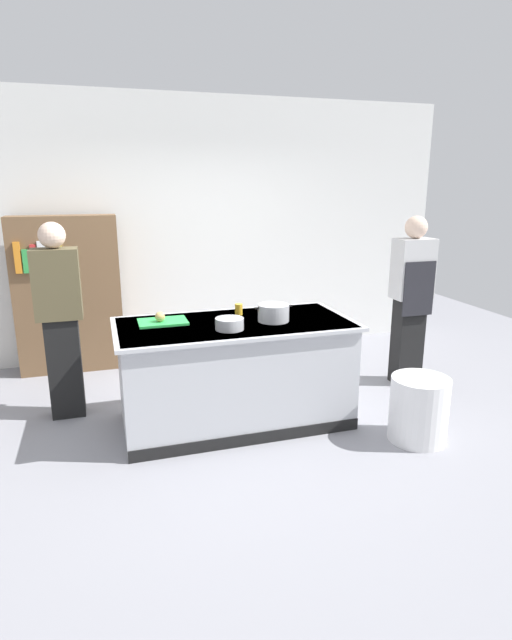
# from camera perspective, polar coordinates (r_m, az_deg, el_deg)

# --- Properties ---
(ground_plane) EXTENTS (10.00, 10.00, 0.00)m
(ground_plane) POSITION_cam_1_polar(r_m,az_deg,el_deg) (4.60, -2.28, -11.14)
(ground_plane) COLOR gray
(back_wall) EXTENTS (6.40, 0.12, 3.00)m
(back_wall) POSITION_cam_1_polar(r_m,az_deg,el_deg) (6.21, -7.51, 10.00)
(back_wall) COLOR white
(back_wall) RESTS_ON ground_plane
(counter_island) EXTENTS (1.98, 0.98, 0.90)m
(counter_island) POSITION_cam_1_polar(r_m,az_deg,el_deg) (4.42, -2.34, -5.72)
(counter_island) COLOR #B7BABF
(counter_island) RESTS_ON ground_plane
(cutting_board) EXTENTS (0.40, 0.28, 0.02)m
(cutting_board) POSITION_cam_1_polar(r_m,az_deg,el_deg) (4.33, -10.33, -0.21)
(cutting_board) COLOR green
(cutting_board) RESTS_ON counter_island
(onion) EXTENTS (0.08, 0.08, 0.08)m
(onion) POSITION_cam_1_polar(r_m,az_deg,el_deg) (4.29, -10.63, 0.36)
(onion) COLOR tan
(onion) RESTS_ON cutting_board
(stock_pot) EXTENTS (0.33, 0.26, 0.14)m
(stock_pot) POSITION_cam_1_polar(r_m,az_deg,el_deg) (4.31, 1.95, 0.81)
(stock_pot) COLOR #B7BABF
(stock_pot) RESTS_ON counter_island
(mixing_bowl) EXTENTS (0.23, 0.23, 0.09)m
(mixing_bowl) POSITION_cam_1_polar(r_m,az_deg,el_deg) (4.07, -2.96, -0.42)
(mixing_bowl) COLOR #B7BABF
(mixing_bowl) RESTS_ON counter_island
(juice_cup) EXTENTS (0.07, 0.07, 0.10)m
(juice_cup) POSITION_cam_1_polar(r_m,az_deg,el_deg) (4.52, -1.93, 1.19)
(juice_cup) COLOR yellow
(juice_cup) RESTS_ON counter_island
(trash_bin) EXTENTS (0.47, 0.47, 0.53)m
(trash_bin) POSITION_cam_1_polar(r_m,az_deg,el_deg) (4.39, 17.64, -9.42)
(trash_bin) COLOR white
(trash_bin) RESTS_ON ground_plane
(person_chef) EXTENTS (0.38, 0.25, 1.72)m
(person_chef) POSITION_cam_1_polar(r_m,az_deg,el_deg) (5.41, 16.84, 2.47)
(person_chef) COLOR black
(person_chef) RESTS_ON ground_plane
(person_guest) EXTENTS (0.38, 0.24, 1.72)m
(person_guest) POSITION_cam_1_polar(r_m,az_deg,el_deg) (4.72, -20.95, 0.32)
(person_guest) COLOR black
(person_guest) RESTS_ON ground_plane
(bookshelf) EXTENTS (1.10, 0.31, 1.70)m
(bookshelf) POSITION_cam_1_polar(r_m,az_deg,el_deg) (5.92, -20.15, 2.64)
(bookshelf) COLOR brown
(bookshelf) RESTS_ON ground_plane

